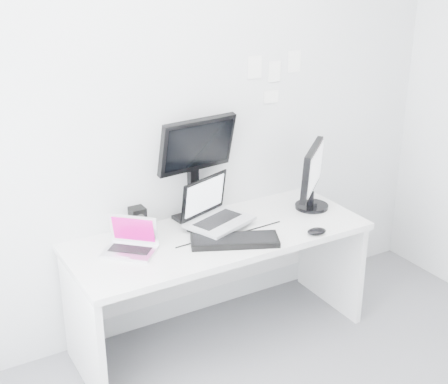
{
  "coord_description": "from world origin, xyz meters",
  "views": [
    {
      "loc": [
        -1.65,
        -1.66,
        2.34
      ],
      "look_at": [
        0.02,
        1.23,
        1.0
      ],
      "focal_mm": 50.06,
      "sensor_mm": 36.0,
      "label": 1
    }
  ],
  "objects": [
    {
      "name": "back_wall",
      "position": [
        0.0,
        1.6,
        1.35
      ],
      "size": [
        3.6,
        0.0,
        3.6
      ],
      "primitive_type": "plane",
      "rotation": [
        1.57,
        0.0,
        0.0
      ],
      "color": "silver",
      "rests_on": "ground"
    },
    {
      "name": "wall_note_3",
      "position": [
        0.58,
        1.59,
        1.42
      ],
      "size": [
        0.11,
        0.0,
        0.08
      ],
      "primitive_type": "cube",
      "color": "white",
      "rests_on": "back_wall"
    },
    {
      "name": "samsung_monitor",
      "position": [
        0.71,
        1.29,
        0.95
      ],
      "size": [
        0.5,
        0.48,
        0.43
      ],
      "primitive_type": "cube",
      "rotation": [
        0.0,
        0.0,
        0.74
      ],
      "color": "black",
      "rests_on": "desk"
    },
    {
      "name": "rear_monitor",
      "position": [
        -0.02,
        1.51,
        1.07
      ],
      "size": [
        0.51,
        0.23,
        0.68
      ],
      "primitive_type": "cube",
      "rotation": [
        0.0,
        0.0,
        0.11
      ],
      "color": "black",
      "rests_on": "desk"
    },
    {
      "name": "speaker",
      "position": [
        -0.42,
        1.48,
        0.82
      ],
      "size": [
        0.09,
        0.09,
        0.17
      ],
      "primitive_type": "cube",
      "rotation": [
        0.0,
        0.0,
        0.04
      ],
      "color": "black",
      "rests_on": "desk"
    },
    {
      "name": "wall_note_0",
      "position": [
        0.45,
        1.59,
        1.62
      ],
      "size": [
        0.1,
        0.0,
        0.14
      ],
      "primitive_type": "cube",
      "color": "white",
      "rests_on": "back_wall"
    },
    {
      "name": "keyboard",
      "position": [
        0.01,
        1.1,
        0.75
      ],
      "size": [
        0.53,
        0.37,
        0.03
      ],
      "primitive_type": "cube",
      "rotation": [
        0.0,
        0.0,
        -0.43
      ],
      "color": "black",
      "rests_on": "desk"
    },
    {
      "name": "macbook",
      "position": [
        -0.56,
        1.28,
        0.84
      ],
      "size": [
        0.35,
        0.35,
        0.21
      ],
      "primitive_type": "cube",
      "rotation": [
        0.0,
        0.0,
        -0.75
      ],
      "color": "silver",
      "rests_on": "desk"
    },
    {
      "name": "desk",
      "position": [
        0.0,
        1.25,
        0.36
      ],
      "size": [
        1.8,
        0.7,
        0.73
      ],
      "primitive_type": "cube",
      "color": "white",
      "rests_on": "ground"
    },
    {
      "name": "dell_laptop",
      "position": [
        0.04,
        1.31,
        0.89
      ],
      "size": [
        0.46,
        0.41,
        0.32
      ],
      "primitive_type": "cube",
      "rotation": [
        0.0,
        0.0,
        0.35
      ],
      "color": "#B1B2B8",
      "rests_on": "desk"
    },
    {
      "name": "wall_note_1",
      "position": [
        0.6,
        1.59,
        1.58
      ],
      "size": [
        0.09,
        0.0,
        0.13
      ],
      "primitive_type": "cube",
      "color": "white",
      "rests_on": "back_wall"
    },
    {
      "name": "wall_note_2",
      "position": [
        0.75,
        1.59,
        1.63
      ],
      "size": [
        0.1,
        0.0,
        0.14
      ],
      "primitive_type": "cube",
      "color": "white",
      "rests_on": "back_wall"
    },
    {
      "name": "mouse",
      "position": [
        0.5,
        0.95,
        0.75
      ],
      "size": [
        0.13,
        0.1,
        0.04
      ],
      "primitive_type": "ellipsoid",
      "rotation": [
        0.0,
        0.0,
        -0.22
      ],
      "color": "black",
      "rests_on": "desk"
    }
  ]
}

